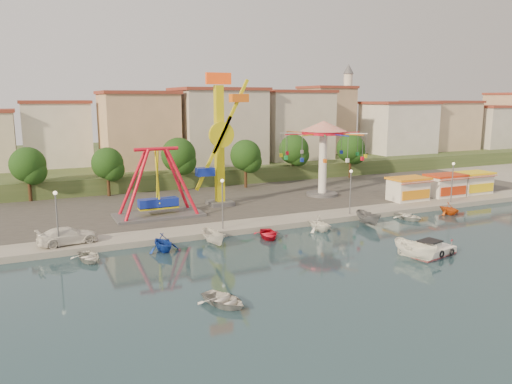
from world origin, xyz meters
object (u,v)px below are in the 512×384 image
wave_swinger (323,141)px  cabin_motorboat (433,251)px  rowboat_a (224,300)px  kamikaze_tower (222,143)px  pirate_ship_ride (158,184)px  van (68,236)px  skiff (416,250)px

wave_swinger → cabin_motorboat: size_ratio=2.43×
rowboat_a → kamikaze_tower: bearing=47.0°
pirate_ship_ride → van: (-10.43, -7.35, -3.00)m
pirate_ship_ride → kamikaze_tower: kamikaze_tower is taller
wave_swinger → skiff: bearing=-104.6°
pirate_ship_ride → kamikaze_tower: bearing=16.6°
rowboat_a → skiff: (18.95, 2.16, 0.47)m
kamikaze_tower → van: size_ratio=3.03×
cabin_motorboat → pirate_ship_ride: bearing=117.1°
kamikaze_tower → cabin_motorboat: kamikaze_tower is taller
skiff → van: (-27.57, 15.91, 0.54)m
pirate_ship_ride → rowboat_a: pirate_ship_ride is taller
cabin_motorboat → rowboat_a: 21.30m
kamikaze_tower → rowboat_a: (-10.74, -28.07, -8.16)m
cabin_motorboat → rowboat_a: (-21.18, -2.29, -0.04)m
van → cabin_motorboat: bearing=-126.6°
cabin_motorboat → van: bearing=139.2°
wave_swinger → skiff: (-6.76, -26.02, -7.34)m
kamikaze_tower → wave_swinger: 14.97m
wave_swinger → van: size_ratio=2.13×
cabin_motorboat → wave_swinger: bearing=67.2°
cabin_motorboat → rowboat_a: bearing=173.3°
kamikaze_tower → rowboat_a: size_ratio=4.41×
pirate_ship_ride → kamikaze_tower: size_ratio=0.61×
kamikaze_tower → pirate_ship_ride: bearing=-163.4°
pirate_ship_ride → van: bearing=-144.8°
skiff → rowboat_a: bearing=176.6°
cabin_motorboat → van: size_ratio=0.88×
skiff → pirate_ship_ride: bearing=116.5°
kamikaze_tower → skiff: (8.21, -25.92, -7.70)m
wave_swinger → van: bearing=-163.6°
kamikaze_tower → wave_swinger: size_ratio=1.42×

